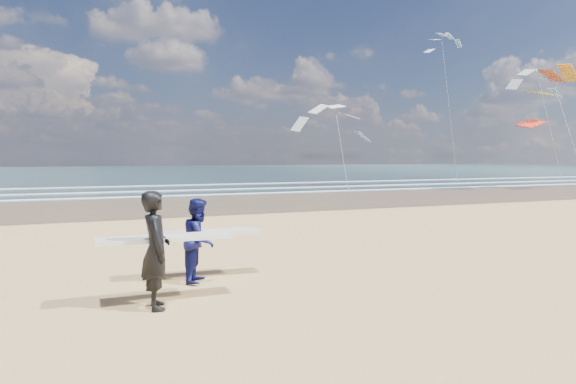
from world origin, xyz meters
name	(u,v)px	position (x,y,z in m)	size (l,w,h in m)	color
wet_sand_strip	(447,194)	(20.00, 18.00, 0.01)	(220.00, 12.00, 0.01)	brown
ocean	(222,171)	(20.00, 72.00, 0.01)	(220.00, 100.00, 0.02)	#182F35
foam_breakers	(364,185)	(20.00, 28.10, 0.05)	(220.00, 11.70, 0.05)	white
surfer_near	(157,248)	(-0.77, 0.04, 0.96)	(2.20, 0.96, 1.89)	black
surfer_far	(200,239)	(0.25, 1.50, 0.82)	(2.22, 1.16, 1.62)	#0D0F49
kite_0	(561,105)	(29.44, 17.70, 6.00)	(7.76, 4.95, 9.67)	slate
kite_1	(338,129)	(17.20, 27.45, 4.57)	(6.81, 4.85, 7.72)	slate
kite_2	(546,111)	(37.45, 25.80, 6.50)	(6.09, 4.77, 11.58)	slate
kite_5	(448,99)	(32.82, 33.42, 8.13)	(4.60, 4.61, 15.83)	slate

